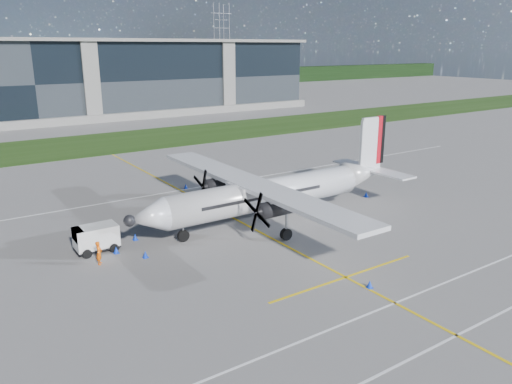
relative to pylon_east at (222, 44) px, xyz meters
The scene contains 15 objects.
ground 139.82m from the pylon_east, 127.69° to the right, with size 400.00×400.00×0.00m, color slate.
grass_strip 133.62m from the pylon_east, 129.81° to the right, with size 400.00×18.00×0.04m, color #1E3A10.
terminal_building 110.37m from the pylon_east, 140.53° to the right, with size 120.00×20.00×15.00m, color black.
pylon_east is the anchor object (origin of this frame).
yellow_taxiway_centerline 162.94m from the pylon_east, 120.36° to the right, with size 0.20×70.00×0.01m, color yellow.
white_lane_line 185.33m from the pylon_east, 117.40° to the right, with size 90.00×0.15×0.01m, color white.
turboprop_aircraft 165.46m from the pylon_east, 118.75° to the right, with size 25.37×26.31×7.89m, color silver, non-canonical shape.
baggage_tug 171.57m from the pylon_east, 123.26° to the right, with size 3.16×1.89×1.89m, color silver, non-canonical shape.
ground_crew_person 173.79m from the pylon_east, 122.99° to the right, with size 0.75×0.54×1.85m, color #F25907.
safety_cone_tail 160.09m from the pylon_east, 115.25° to the right, with size 0.36×0.36×0.50m, color #0C32CD.
safety_cone_nose_stbd 169.54m from the pylon_east, 122.50° to the right, with size 0.36×0.36×0.50m, color #0C32CD.
safety_cone_stbdwing 155.41m from the pylon_east, 121.67° to the right, with size 0.36×0.36×0.50m, color #0C32CD.
safety_cone_portwing 178.42m from the pylon_east, 117.40° to the right, with size 0.36×0.36×0.50m, color #0C32CD.
safety_cone_nose_port 172.86m from the pylon_east, 122.04° to the right, with size 0.36×0.36×0.50m, color #0C32CD.
safety_cone_fwd 172.04m from the pylon_east, 122.78° to the right, with size 0.36×0.36×0.50m, color #0C32CD.
Camera 1 is at (-17.82, -26.72, 14.06)m, focal length 35.00 mm.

